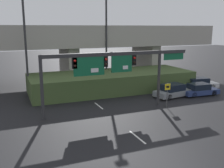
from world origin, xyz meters
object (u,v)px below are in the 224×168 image
Objects in this scene: signal_gantry at (113,64)px; speed_limit_sign at (167,92)px; highway_light_pole_far at (23,12)px; highway_light_pole_near at (106,32)px; parked_sedan_mid_right at (199,90)px; parked_sedan_far_right at (199,84)px; parked_sedan_near_right at (173,91)px.

signal_gantry is 5.96m from speed_limit_sign.
highway_light_pole_near is at bearing 7.33° from highway_light_pole_far.
signal_gantry is at bearing -52.90° from highway_light_pole_far.
parked_sedan_mid_right is (8.00, -8.66, -6.34)m from highway_light_pole_near.
highway_light_pole_near reaches higher than parked_sedan_mid_right.
highway_light_pole_near is at bearing 157.98° from parked_sedan_far_right.
highway_light_pole_near is 13.38m from parked_sedan_far_right.
highway_light_pole_near reaches higher than parked_sedan_near_right.
highway_light_pole_far is (-11.89, 9.95, 7.62)m from speed_limit_sign.
signal_gantry is at bearing -173.70° from parked_sedan_near_right.
speed_limit_sign is 0.50× the size of parked_sedan_near_right.
speed_limit_sign is 6.70m from parked_sedan_mid_right.
speed_limit_sign is 4.37m from parked_sedan_near_right.
parked_sedan_mid_right is (3.16, -0.53, -0.04)m from parked_sedan_near_right.
highway_light_pole_far is (-10.01, -1.29, 2.21)m from highway_light_pole_near.
parked_sedan_near_right is (14.84, -6.84, -8.51)m from highway_light_pole_far.
parked_sedan_near_right is at bearing 173.69° from parked_sedan_mid_right.
parked_sedan_near_right reaches higher than parked_sedan_far_right.
parked_sedan_far_right is (13.42, 4.21, -3.72)m from signal_gantry.
parked_sedan_near_right is at bearing 46.45° from speed_limit_sign.
speed_limit_sign reaches higher than parked_sedan_near_right.
speed_limit_sign is 12.61m from highway_light_pole_near.
parked_sedan_near_right is 3.20m from parked_sedan_mid_right.
speed_limit_sign is 0.49× the size of parked_sedan_far_right.
signal_gantry is at bearing -107.76° from highway_light_pole_near.
speed_limit_sign is at bearing -11.38° from signal_gantry.
signal_gantry reaches higher than speed_limit_sign.
parked_sedan_near_right is 5.73m from parked_sedan_far_right.
highway_light_pole_far reaches higher than highway_light_pole_near.
highway_light_pole_far is at bearing -172.67° from highway_light_pole_near.
highway_light_pole_far reaches higher than speed_limit_sign.
highway_light_pole_far reaches higher than signal_gantry.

